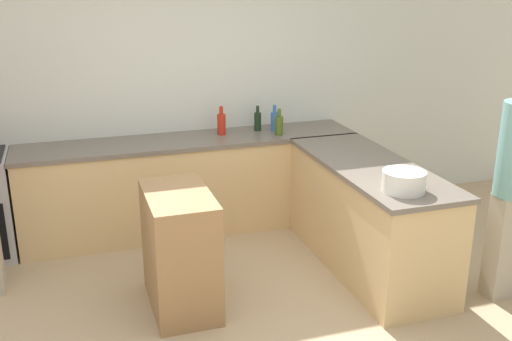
# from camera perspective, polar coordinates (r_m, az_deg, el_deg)

# --- Properties ---
(ground_plane) EXTENTS (14.00, 14.00, 0.00)m
(ground_plane) POSITION_cam_1_polar(r_m,az_deg,el_deg) (4.30, -0.55, -15.23)
(ground_plane) COLOR tan
(wall_back) EXTENTS (8.00, 0.06, 2.70)m
(wall_back) POSITION_cam_1_polar(r_m,az_deg,el_deg) (5.82, -7.17, 8.06)
(wall_back) COLOR silver
(wall_back) RESTS_ON ground_plane
(counter_back) EXTENTS (3.17, 0.62, 0.91)m
(counter_back) POSITION_cam_1_polar(r_m,az_deg,el_deg) (5.74, -6.19, -1.32)
(counter_back) COLOR #D6B27A
(counter_back) RESTS_ON ground_plane
(counter_peninsula) EXTENTS (0.69, 1.86, 0.91)m
(counter_peninsula) POSITION_cam_1_polar(r_m,az_deg,el_deg) (5.08, 10.59, -4.25)
(counter_peninsula) COLOR #D6B27A
(counter_peninsula) RESTS_ON ground_plane
(island_table) EXTENTS (0.46, 0.79, 0.90)m
(island_table) POSITION_cam_1_polar(r_m,az_deg,el_deg) (4.45, -7.23, -7.54)
(island_table) COLOR #997047
(island_table) RESTS_ON ground_plane
(mixing_bowl) EXTENTS (0.31, 0.31, 0.15)m
(mixing_bowl) POSITION_cam_1_polar(r_m,az_deg,el_deg) (4.35, 13.91, -0.99)
(mixing_bowl) COLOR white
(mixing_bowl) RESTS_ON counter_peninsula
(wine_bottle_dark) EXTENTS (0.07, 0.07, 0.24)m
(wine_bottle_dark) POSITION_cam_1_polar(r_m,az_deg,el_deg) (5.84, 0.16, 4.76)
(wine_bottle_dark) COLOR black
(wine_bottle_dark) RESTS_ON counter_back
(hot_sauce_bottle) EXTENTS (0.08, 0.08, 0.27)m
(hot_sauce_bottle) POSITION_cam_1_polar(r_m,az_deg,el_deg) (5.70, -3.32, 4.51)
(hot_sauce_bottle) COLOR red
(hot_sauce_bottle) RESTS_ON counter_back
(water_bottle_blue) EXTENTS (0.07, 0.07, 0.25)m
(water_bottle_blue) POSITION_cam_1_polar(r_m,az_deg,el_deg) (5.84, 1.78, 4.79)
(water_bottle_blue) COLOR #386BB7
(water_bottle_blue) RESTS_ON counter_back
(olive_oil_bottle) EXTENTS (0.08, 0.08, 0.25)m
(olive_oil_bottle) POSITION_cam_1_polar(r_m,az_deg,el_deg) (5.68, 2.21, 4.39)
(olive_oil_bottle) COLOR #475B1E
(olive_oil_bottle) RESTS_ON counter_back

